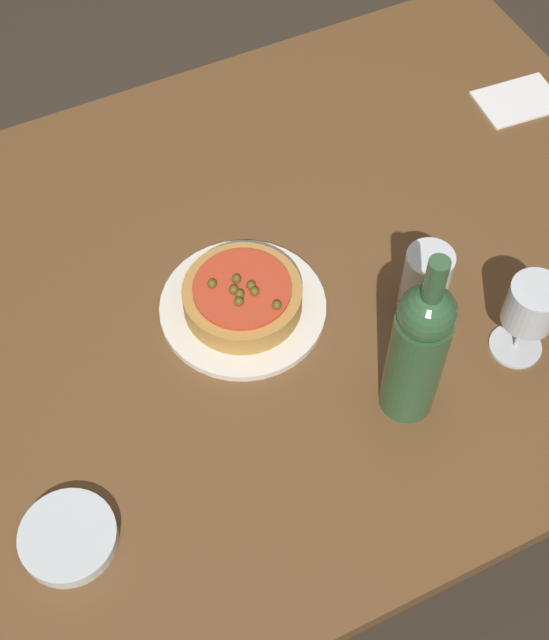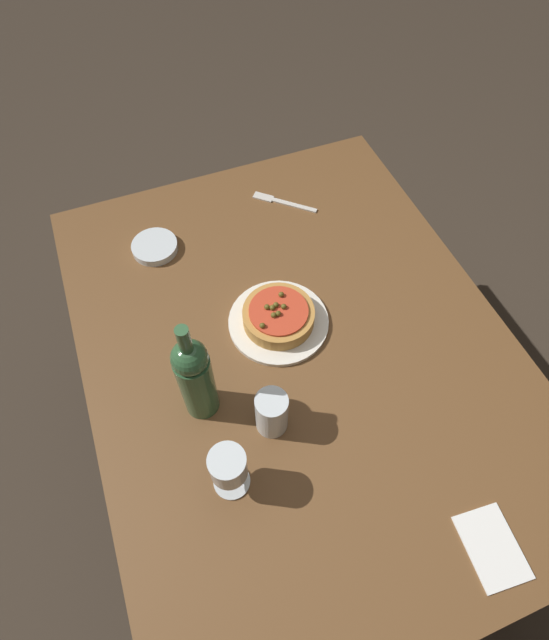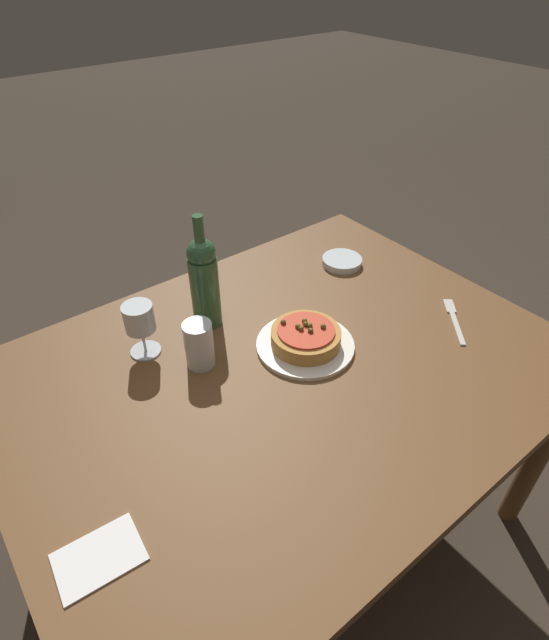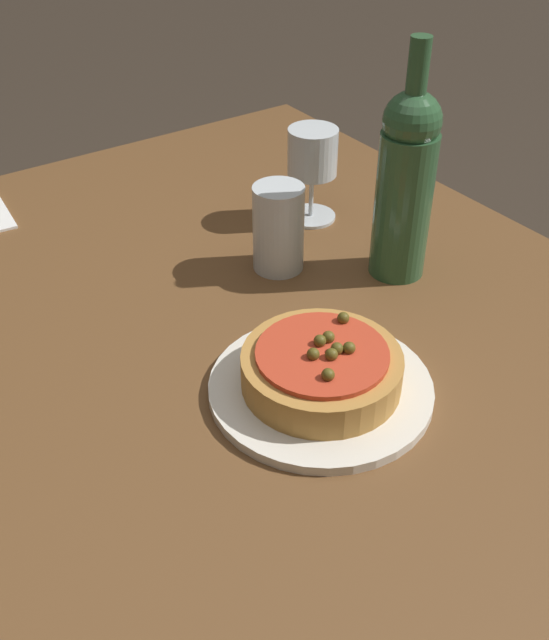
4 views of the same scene
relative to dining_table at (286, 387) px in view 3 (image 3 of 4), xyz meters
The scene contains 10 objects.
ground_plane 0.64m from the dining_table, ahead, with size 14.00×14.00×0.00m, color #382D23.
dining_table is the anchor object (origin of this frame).
dinner_plate 0.12m from the dining_table, 164.83° to the right, with size 0.25×0.25×0.01m.
pizza 0.14m from the dining_table, 164.73° to the right, with size 0.18×0.18×0.06m.
wine_glass 0.40m from the dining_table, 45.54° to the right, with size 0.08×0.08×0.14m.
wine_bottle 0.34m from the dining_table, 76.79° to the right, with size 0.08×0.08×0.32m.
water_cup 0.25m from the dining_table, 39.29° to the right, with size 0.07×0.07×0.12m.
side_bowl 0.51m from the dining_table, 149.68° to the right, with size 0.13×0.13×0.02m.
fork 0.50m from the dining_table, 163.60° to the left, with size 0.15×0.16×0.00m.
paper_napkin 0.58m from the dining_table, 17.63° to the left, with size 0.15×0.11×0.00m.
Camera 3 is at (0.57, 0.69, 1.56)m, focal length 28.00 mm.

